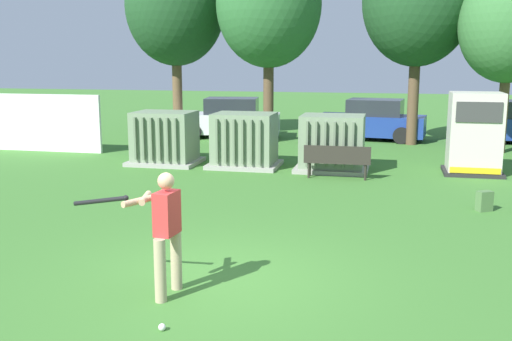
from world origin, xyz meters
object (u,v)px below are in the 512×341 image
object	(u,v)px
park_bench	(337,159)
parked_car_right_of_center	(511,123)
parked_car_left_of_center	(372,121)
transformer_west	(165,139)
generator_enclosure	(474,134)
batter	(164,227)
transformer_mid_east	(332,144)
backpack	(484,201)
transformer_mid_west	(245,141)
parked_car_leftmost	(229,119)
sports_ball	(162,327)

from	to	relation	value
park_bench	parked_car_right_of_center	distance (m)	10.36
parked_car_left_of_center	park_bench	bearing A→B (deg)	-94.57
transformer_west	generator_enclosure	xyz separation A→B (m)	(9.11, 0.42, 0.35)
transformer_west	batter	distance (m)	10.47
transformer_mid_east	parked_car_left_of_center	bearing A→B (deg)	82.61
park_bench	backpack	size ratio (longest dim) A/B	4.10
transformer_mid_west	transformer_mid_east	size ratio (longest dim) A/B	1.00
park_bench	parked_car_right_of_center	size ratio (longest dim) A/B	0.42
transformer_mid_west	parked_car_left_of_center	distance (m)	7.82
transformer_west	parked_car_right_of_center	size ratio (longest dim) A/B	0.49
batter	parked_car_leftmost	size ratio (longest dim) A/B	0.40
batter	parked_car_leftmost	distance (m)	16.58
sports_ball	parked_car_leftmost	bearing A→B (deg)	102.66
sports_ball	parked_car_left_of_center	distance (m)	17.95
transformer_mid_west	batter	distance (m)	9.88
transformer_mid_west	transformer_west	bearing A→B (deg)	-178.96
transformer_mid_east	backpack	size ratio (longest dim) A/B	4.77
sports_ball	parked_car_right_of_center	world-z (taller)	parked_car_right_of_center
generator_enclosure	parked_car_right_of_center	xyz separation A→B (m)	(2.25, 6.91, -0.38)
batter	parked_car_leftmost	xyz separation A→B (m)	(-3.51, 16.20, -0.22)
transformer_mid_east	parked_car_leftmost	distance (m)	8.06
transformer_mid_east	park_bench	xyz separation A→B (m)	(0.25, -1.18, -0.25)
parked_car_right_of_center	transformer_west	bearing A→B (deg)	-147.16
generator_enclosure	parked_car_left_of_center	world-z (taller)	generator_enclosure
transformer_west	backpack	world-z (taller)	transformer_west
transformer_mid_east	batter	bearing A→B (deg)	-97.92
transformer_mid_east	parked_car_left_of_center	xyz separation A→B (m)	(0.91, 6.99, -0.04)
transformer_west	transformer_mid_east	world-z (taller)	same
transformer_mid_west	generator_enclosure	distance (m)	6.60
transformer_west	parked_car_right_of_center	xyz separation A→B (m)	(11.36, 7.33, -0.04)
transformer_mid_west	parked_car_leftmost	distance (m)	6.78
transformer_mid_east	transformer_west	bearing A→B (deg)	-179.72
transformer_west	generator_enclosure	world-z (taller)	generator_enclosure
generator_enclosure	backpack	world-z (taller)	generator_enclosure
transformer_west	transformer_mid_west	size ratio (longest dim) A/B	1.00
sports_ball	backpack	world-z (taller)	backpack
batter	sports_ball	xyz separation A→B (m)	(0.37, -1.07, -0.93)
generator_enclosure	parked_car_leftmost	size ratio (longest dim) A/B	0.52
transformer_mid_west	parked_car_left_of_center	xyz separation A→B (m)	(3.54, 6.97, -0.04)
transformer_mid_west	batter	bearing A→B (deg)	-82.58
batter	sports_ball	size ratio (longest dim) A/B	19.33
batter	parked_car_right_of_center	size ratio (longest dim) A/B	0.40
backpack	parked_car_leftmost	distance (m)	13.44
park_bench	parked_car_left_of_center	bearing A→B (deg)	85.43
batter	parked_car_left_of_center	xyz separation A→B (m)	(2.27, 16.77, -0.22)
transformer_mid_east	sports_ball	world-z (taller)	transformer_mid_east
transformer_west	parked_car_left_of_center	bearing A→B (deg)	49.14
backpack	parked_car_leftmost	size ratio (longest dim) A/B	0.10
transformer_west	transformer_mid_west	bearing A→B (deg)	1.04
park_bench	batter	size ratio (longest dim) A/B	1.04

